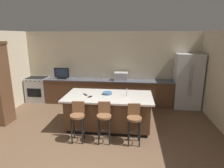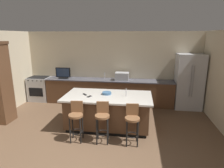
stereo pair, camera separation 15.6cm
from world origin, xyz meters
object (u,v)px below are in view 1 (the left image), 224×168
object	(u,v)px
microwave	(121,76)
bar_stool_center	(104,119)
bar_stool_left	(78,118)
refrigerator	(187,81)
fruit_bowl	(107,93)
kitchen_island	(109,111)
bar_stool_right	(134,121)
cell_phone	(90,97)
range_oven	(38,89)
tv_monitor	(62,74)
tv_remote	(85,95)

from	to	relation	value
microwave	bar_stool_center	world-z (taller)	microwave
microwave	bar_stool_left	size ratio (longest dim) A/B	0.50
bar_stool_left	bar_stool_center	size ratio (longest dim) A/B	0.99
refrigerator	fruit_bowl	distance (m)	3.07
microwave	kitchen_island	bearing A→B (deg)	-96.49
refrigerator	bar_stool_right	bearing A→B (deg)	-125.07
fruit_bowl	cell_phone	xyz separation A→B (m)	(-0.42, -0.27, -0.03)
range_oven	bar_stool_left	world-z (taller)	bar_stool_left
bar_stool_left	fruit_bowl	size ratio (longest dim) A/B	3.82
cell_phone	bar_stool_center	bearing A→B (deg)	-28.30
refrigerator	bar_stool_right	distance (m)	3.17
microwave	cell_phone	bearing A→B (deg)	-108.51
bar_stool_center	cell_phone	size ratio (longest dim) A/B	6.45
tv_monitor	tv_remote	size ratio (longest dim) A/B	3.25
kitchen_island	bar_stool_right	distance (m)	1.03
range_oven	fruit_bowl	distance (m)	3.46
kitchen_island	tv_monitor	size ratio (longest dim) A/B	4.21
refrigerator	bar_stool_center	world-z (taller)	refrigerator
refrigerator	bar_stool_left	size ratio (longest dim) A/B	1.96
tv_monitor	bar_stool_left	bearing A→B (deg)	-62.64
range_oven	microwave	bearing A→B (deg)	0.02
microwave	bar_stool_center	xyz separation A→B (m)	(-0.21, -2.63, -0.47)
fruit_bowl	tv_remote	size ratio (longest dim) A/B	1.48
range_oven	microwave	world-z (taller)	microwave
refrigerator	cell_phone	xyz separation A→B (m)	(-2.97, -1.98, -0.03)
refrigerator	range_oven	distance (m)	5.51
bar_stool_left	bar_stool_right	size ratio (longest dim) A/B	1.01
tv_monitor	bar_stool_center	xyz separation A→B (m)	(1.97, -2.58, -0.52)
bar_stool_left	fruit_bowl	world-z (taller)	fruit_bowl
refrigerator	bar_stool_center	size ratio (longest dim) A/B	1.94
refrigerator	range_oven	xyz separation A→B (m)	(-5.49, 0.04, -0.48)
bar_stool_center	fruit_bowl	xyz separation A→B (m)	(-0.04, 0.87, 0.36)
tv_monitor	bar_stool_right	size ratio (longest dim) A/B	0.59
tv_monitor	cell_phone	distance (m)	2.49
tv_monitor	tv_remote	xyz separation A→B (m)	(1.35, -1.83, -0.18)
tv_monitor	cell_phone	xyz separation A→B (m)	(1.51, -1.98, -0.19)
bar_stool_left	cell_phone	size ratio (longest dim) A/B	6.40
tv_remote	bar_stool_center	bearing A→B (deg)	-90.37
microwave	tv_remote	xyz separation A→B (m)	(-0.84, -1.89, -0.13)
microwave	fruit_bowl	distance (m)	1.78
microwave	fruit_bowl	world-z (taller)	microwave
refrigerator	microwave	bearing A→B (deg)	178.86
tv_remote	cell_phone	bearing A→B (deg)	-81.38
range_oven	bar_stool_right	size ratio (longest dim) A/B	0.98
kitchen_island	bar_stool_left	bearing A→B (deg)	-128.06
kitchen_island	tv_monitor	bearing A→B (deg)	137.59
kitchen_island	bar_stool_center	world-z (taller)	bar_stool_center
bar_stool_right	refrigerator	bearing A→B (deg)	50.30
tv_monitor	bar_stool_left	world-z (taller)	tv_monitor
fruit_bowl	bar_stool_left	bearing A→B (deg)	-122.68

